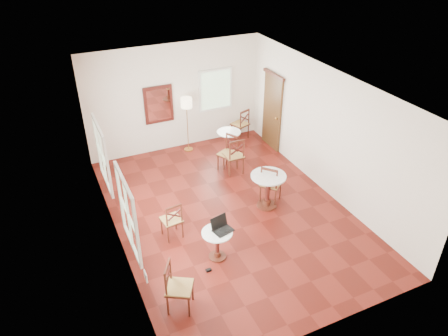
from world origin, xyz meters
name	(u,v)px	position (x,y,z in m)	size (l,w,h in m)	color
ground	(229,211)	(0.00, 0.00, 0.00)	(7.00, 7.00, 0.00)	maroon
room_shell	(222,133)	(-0.06, 0.27, 1.89)	(5.02, 7.02, 3.01)	white
cafe_table_near	(217,242)	(-0.86, -1.25, 0.39)	(0.60, 0.60, 0.64)	#4F2013
cafe_table_mid	(268,187)	(0.88, -0.17, 0.52)	(0.80, 0.80, 0.84)	#4F2013
cafe_table_back	(229,140)	(1.14, 2.45, 0.43)	(0.66, 0.66, 0.70)	#4F2013
chair_near_a	(172,220)	(-1.46, -0.28, 0.43)	(0.45, 0.45, 0.87)	#4F2013
chair_near_b	(178,287)	(-1.96, -2.10, 0.48)	(0.61, 0.61, 0.96)	#4F2013
chair_mid_a	(234,156)	(0.84, 1.49, 0.51)	(0.48, 0.48, 1.02)	#4F2013
chair_mid_b	(271,184)	(1.04, -0.03, 0.49)	(0.64, 0.64, 0.98)	#4F2013
chair_back_a	(241,124)	(1.87, 3.18, 0.47)	(0.56, 0.56, 0.95)	#4F2013
chair_back_b	(228,153)	(0.77, 1.71, 0.48)	(0.60, 0.60, 0.96)	#4F2013
floor_lamp	(187,106)	(0.19, 3.15, 1.35)	(0.31, 0.31, 1.59)	#BF8C3F
laptop	(221,227)	(-0.75, -1.21, 0.70)	(0.43, 0.39, 0.26)	black
mouse	(227,232)	(-0.70, -1.34, 0.66)	(0.10, 0.06, 0.04)	black
navy_mug	(215,225)	(-0.82, -1.09, 0.69)	(0.12, 0.08, 0.10)	black
water_glass	(219,231)	(-0.83, -1.28, 0.68)	(0.06, 0.06, 0.09)	white
power_adapter	(208,270)	(-1.17, -1.53, 0.02)	(0.10, 0.06, 0.04)	black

